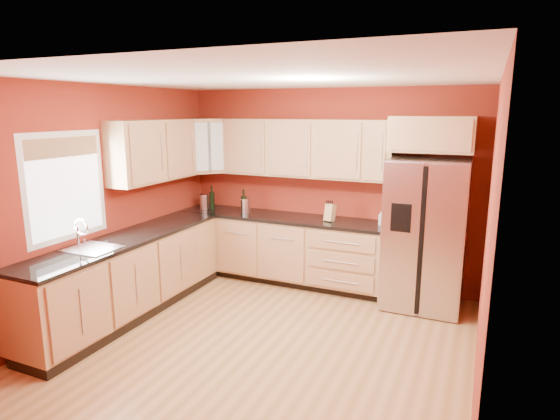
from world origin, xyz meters
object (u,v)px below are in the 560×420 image
at_px(wine_bottle_a, 244,202).
at_px(soap_dispenser, 381,218).
at_px(knife_block, 330,212).
at_px(canister_left, 245,206).
at_px(refrigerator, 425,234).

height_order(wine_bottle_a, soap_dispenser, wine_bottle_a).
distance_m(wine_bottle_a, knife_block, 1.24).
height_order(canister_left, wine_bottle_a, wine_bottle_a).
distance_m(refrigerator, soap_dispenser, 0.57).
distance_m(refrigerator, canister_left, 2.41).
bearing_deg(soap_dispenser, canister_left, -177.74).
height_order(refrigerator, knife_block, refrigerator).
xyz_separation_m(refrigerator, soap_dispenser, (-0.55, 0.10, 0.12)).
bearing_deg(refrigerator, canister_left, 179.29).
distance_m(wine_bottle_a, soap_dispenser, 1.88).
bearing_deg(canister_left, soap_dispenser, 2.26).
xyz_separation_m(refrigerator, wine_bottle_a, (-2.43, 0.01, 0.19)).
bearing_deg(knife_block, wine_bottle_a, -162.00).
bearing_deg(soap_dispenser, knife_block, -175.34).
xyz_separation_m(wine_bottle_a, soap_dispenser, (1.88, 0.09, -0.08)).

